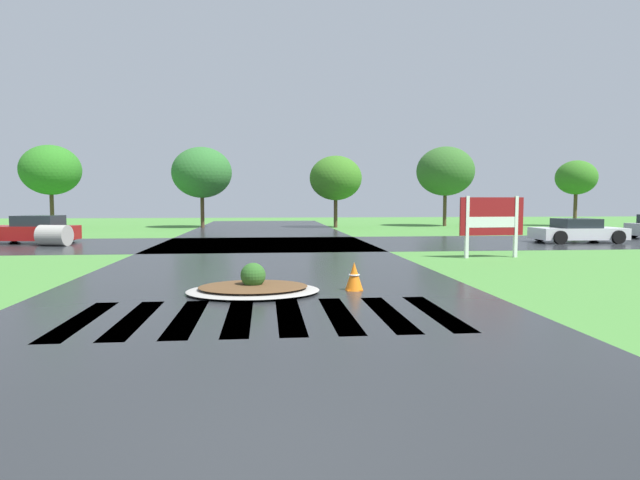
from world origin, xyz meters
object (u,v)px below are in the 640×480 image
Objects in this scene: median_island at (253,287)px; car_blue_compact at (577,231)px; traffic_cone at (354,277)px; car_dark_suv at (33,230)px; estate_billboard at (492,219)px; drainage_pipe_stack at (54,235)px.

car_blue_compact is at bearing 39.92° from median_island.
median_island reaches higher than traffic_cone.
traffic_cone is (13.06, -14.92, -0.31)m from car_dark_suv.
median_island is 18.52m from car_dark_suv.
estate_billboard is 9.50m from car_blue_compact.
car_dark_suv is (-10.76, 15.06, 0.50)m from median_island.
estate_billboard is 10.74m from median_island.
traffic_cone is at bearing 138.09° from car_dark_suv.
median_island is 0.70× the size of car_dark_suv.
drainage_pipe_stack is at bearing 130.84° from traffic_cone.
estate_billboard is 18.84m from drainage_pipe_stack.
traffic_cone is at bearing 43.00° from estate_billboard.
car_dark_suv is (-19.11, 8.43, -0.77)m from estate_billboard.
car_dark_suv reaches higher than car_blue_compact.
estate_billboard is 3.69× the size of traffic_cone.
car_blue_compact is 18.32m from traffic_cone.
traffic_cone is at bearing -135.07° from car_blue_compact.
drainage_pipe_stack is (-24.62, 0.52, -0.08)m from car_blue_compact.
car_blue_compact is 6.50× the size of traffic_cone.
median_island is at bearing -55.61° from drainage_pipe_stack.
car_blue_compact reaches higher than traffic_cone.
car_dark_suv is at bearing 125.55° from median_island.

